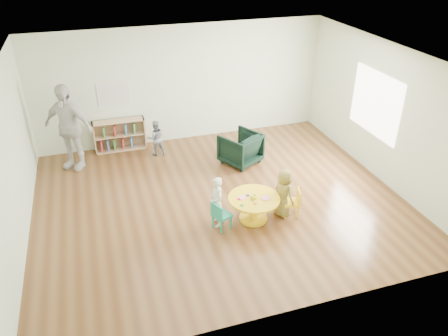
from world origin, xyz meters
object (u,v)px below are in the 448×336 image
kid_chair_right (293,201)px  child_left (217,202)px  bookshelf (119,135)px  toddler (156,138)px  kid_chair_left (220,215)px  child_right (283,193)px  activity_table (254,204)px  adult_caretaker (68,127)px  armchair (240,148)px

kid_chair_right → child_left: bearing=101.1°
bookshelf → toddler: 0.97m
kid_chair_left → child_left: (-0.02, 0.14, 0.19)m
kid_chair_left → child_right: bearing=69.9°
activity_table → adult_caretaker: (-3.09, 3.07, 0.63)m
activity_table → toddler: (-1.24, 3.10, 0.10)m
armchair → child_right: 2.15m
bookshelf → kid_chair_left: bearing=-69.9°
bookshelf → armchair: (2.53, -1.52, -0.01)m
kid_chair_left → toddler: bearing=166.7°
child_right → armchair: bearing=-14.7°
toddler → armchair: bearing=151.3°
child_right → kid_chair_right: bearing=-126.2°
kid_chair_right → bookshelf: bearing=53.2°
kid_chair_right → armchair: size_ratio=0.68×
kid_chair_left → toddler: size_ratio=0.63×
child_right → activity_table: bearing=71.7°
toddler → adult_caretaker: adult_caretaker is taller
armchair → adult_caretaker: bearing=-43.9°
bookshelf → kid_chair_right: bearing=-53.3°
child_left → adult_caretaker: adult_caretaker is taller
activity_table → kid_chair_right: bearing=-6.3°
activity_table → armchair: bearing=77.0°
armchair → adult_caretaker: adult_caretaker is taller
activity_table → adult_caretaker: bearing=135.2°
child_right → bookshelf: bearing=18.7°
kid_chair_right → child_right: (-0.19, 0.07, 0.18)m
activity_table → child_right: child_right is taller
activity_table → bookshelf: 4.18m
child_right → toddler: (-1.81, 3.11, -0.05)m
armchair → adult_caretaker: size_ratio=0.41×
bookshelf → child_right: 4.50m
adult_caretaker → bookshelf: bearing=62.4°
kid_chair_right → armchair: 2.23m
activity_table → adult_caretaker: size_ratio=0.49×
toddler → adult_caretaker: (-1.85, -0.03, 0.53)m
adult_caretaker → toddler: bearing=34.4°
child_right → child_left: bearing=70.2°
kid_chair_right → toddler: 3.75m
kid_chair_right → adult_caretaker: (-3.84, 3.15, 0.67)m
activity_table → child_left: child_left is taller
bookshelf → armchair: 2.95m
armchair → kid_chair_left: bearing=33.3°
kid_chair_left → adult_caretaker: 4.04m
bookshelf → armchair: bearing=-31.1°
kid_chair_left → child_right: size_ratio=0.57×
kid_chair_right → armchair: (-0.26, 2.21, 0.07)m
kid_chair_left → adult_caretaker: (-2.43, 3.16, 0.67)m
child_left → toddler: 3.10m
child_left → adult_caretaker: bearing=-147.9°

